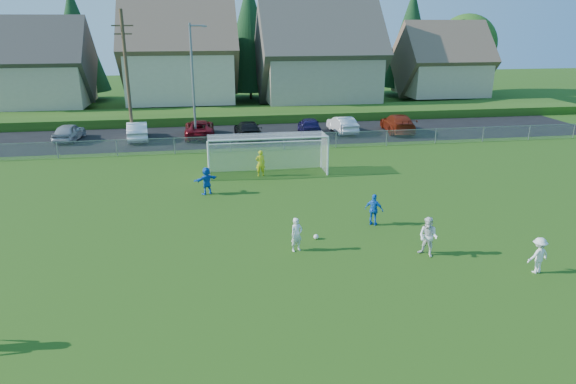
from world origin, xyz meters
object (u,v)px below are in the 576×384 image
soccer_ball (316,237)px  car_e (309,126)px  car_b (137,131)px  car_g (398,123)px  player_blue_a (374,210)px  player_white_a (297,235)px  car_f (342,124)px  player_white_c (538,255)px  player_white_b (428,237)px  car_d (248,130)px  player_blue_b (207,181)px  soccer_goal (267,148)px  car_a (69,132)px  car_c (200,129)px  goalkeeper (260,163)px

soccer_ball → car_e: (4.12, 21.51, 0.62)m
car_b → car_g: 21.78m
player_blue_a → car_b: player_blue_a is taller
player_white_a → car_f: size_ratio=0.34×
soccer_ball → car_f: (7.05, 21.78, 0.59)m
car_g → player_white_c: bearing=87.7°
player_white_b → car_d: bearing=153.6°
car_e → player_white_b: bearing=95.2°
player_blue_b → soccer_goal: (3.83, 3.53, 0.86)m
player_white_a → player_white_b: bearing=-36.6°
car_a → car_d: (14.22, -1.44, 0.01)m
player_white_c → soccer_goal: soccer_goal is taller
car_g → car_e: bearing=4.1°
player_white_a → player_white_c: bearing=-43.5°
player_blue_a → car_b: 24.28m
player_white_c → car_c: (-12.72, 26.41, -0.01)m
player_blue_a → player_white_c: bearing=166.1°
player_white_c → player_white_a: bearing=-33.3°
car_b → car_d: (8.82, -0.81, -0.04)m
car_e → car_f: (2.93, 0.26, -0.03)m
player_white_c → car_f: size_ratio=0.34×
player_white_c → car_b: 31.54m
player_white_c → player_blue_a: size_ratio=0.94×
player_white_b → soccer_goal: bearing=161.8°
car_c → car_e: car_e is taller
car_b → car_c: size_ratio=0.88×
player_white_a → soccer_ball: bearing=22.1°
player_white_a → goalkeeper: 11.09m
soccer_ball → car_g: car_g is taller
player_white_a → player_blue_b: bearing=91.8°
goalkeeper → car_c: goalkeeper is taller
car_a → car_c: size_ratio=0.80×
car_g → soccer_goal: size_ratio=0.72×
player_blue_a → car_c: bearing=-32.1°
player_blue_a → car_e: 20.36m
player_white_a → player_blue_a: player_blue_a is taller
player_blue_a → player_blue_b: bearing=-0.7°
car_e → car_a: bearing=2.8°
player_white_c → car_c: bearing=-76.3°
soccer_ball → car_a: bearing=124.6°
car_e → car_f: size_ratio=1.02×
player_white_a → player_blue_b: size_ratio=0.95×
soccer_ball → player_white_c: player_white_c is taller
player_white_b → soccer_goal: size_ratio=0.22×
soccer_ball → player_white_b: 4.83m
car_f → soccer_goal: soccer_goal is taller
player_white_b → car_e: (-0.02, 23.89, -0.10)m
goalkeeper → car_e: 12.70m
player_blue_a → goalkeeper: (-4.36, 8.86, 0.05)m
player_white_a → car_e: car_e is taller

